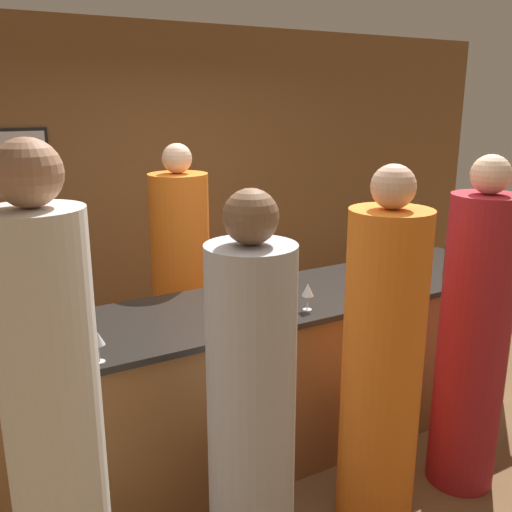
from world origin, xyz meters
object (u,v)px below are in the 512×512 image
bartender (182,290)px  guest_2 (473,341)px  guest_1 (382,368)px  guest_4 (57,451)px  wine_bottle_0 (450,258)px  guest_3 (251,412)px

bartender → guest_2: 1.91m
guest_1 → guest_2: guest_2 is taller
guest_4 → wine_bottle_0: guest_4 is taller
bartender → guest_1: bearing=104.3°
bartender → guest_3: bartender is taller
bartender → guest_4: 2.02m
guest_2 → guest_4: (-2.20, -0.06, 0.09)m
bartender → guest_4: (-1.15, -1.66, 0.10)m
guest_2 → wine_bottle_0: (0.53, 0.67, 0.23)m
guest_3 → wine_bottle_0: size_ratio=6.64×
bartender → wine_bottle_0: (1.58, -0.93, 0.24)m
wine_bottle_0 → guest_2: bearing=-128.6°
guest_2 → bartender: bearing=123.1°
guest_1 → guest_3: 0.74m
guest_4 → guest_1: bearing=2.6°
bartender → wine_bottle_0: size_ratio=6.85×
guest_2 → wine_bottle_0: guest_2 is taller
guest_3 → wine_bottle_0: (1.91, 0.66, 0.27)m
bartender → guest_4: size_ratio=0.92×
bartender → guest_1: 1.64m
guest_1 → guest_4: 1.56m
bartender → guest_4: guest_4 is taller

